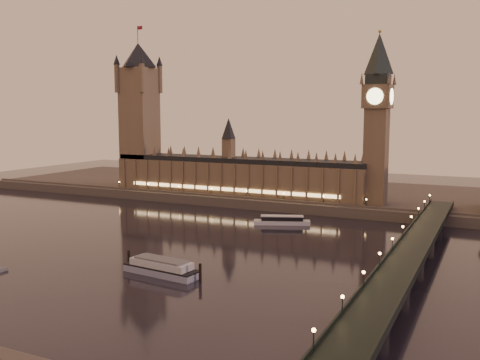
% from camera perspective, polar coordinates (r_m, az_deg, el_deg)
% --- Properties ---
extents(ground, '(700.00, 700.00, 0.00)m').
position_cam_1_polar(ground, '(245.18, -4.53, -7.35)').
color(ground, black).
rests_on(ground, ground).
extents(far_embankment, '(560.00, 130.00, 6.00)m').
position_cam_1_polar(far_embankment, '(384.87, 11.97, -1.71)').
color(far_embankment, '#423D35').
rests_on(far_embankment, ground).
extents(palace_of_westminster, '(180.00, 26.62, 52.00)m').
position_cam_1_polar(palace_of_westminster, '(365.13, -0.39, 0.94)').
color(palace_of_westminster, brown).
rests_on(palace_of_westminster, ground).
extents(victoria_tower, '(31.68, 31.68, 118.00)m').
position_cam_1_polar(victoria_tower, '(404.73, -10.69, 7.68)').
color(victoria_tower, brown).
rests_on(victoria_tower, ground).
extents(big_ben, '(17.68, 17.68, 104.00)m').
position_cam_1_polar(big_ben, '(332.22, 14.44, 7.39)').
color(big_ben, brown).
rests_on(big_ben, ground).
extents(westminster_bridge, '(13.20, 260.00, 15.30)m').
position_cam_1_polar(westminster_bridge, '(213.95, 17.38, -8.30)').
color(westminster_bridge, black).
rests_on(westminster_bridge, ground).
extents(cruise_boat_a, '(31.18, 17.61, 4.94)m').
position_cam_1_polar(cruise_boat_a, '(297.45, 4.51, -4.33)').
color(cruise_boat_a, silver).
rests_on(cruise_boat_a, ground).
extents(moored_barge, '(36.31, 12.21, 6.69)m').
position_cam_1_polar(moored_barge, '(208.76, -8.38, -9.20)').
color(moored_barge, '#858EAA').
rests_on(moored_barge, ground).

